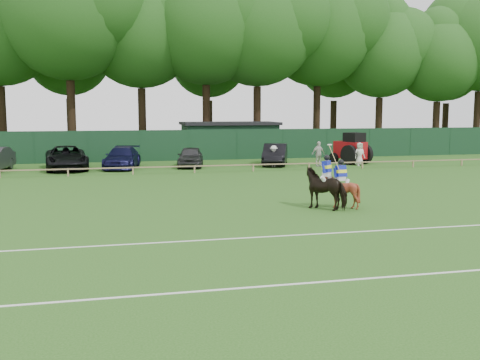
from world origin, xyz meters
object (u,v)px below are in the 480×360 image
object	(u,v)px
hatch_grey	(190,157)
spectator_left	(274,156)
utility_shed	(230,139)
sedan_navy	(122,158)
spectator_mid	(318,154)
suv_black	(66,158)
spectator_right	(360,154)
horse_dark	(326,188)
estate_black	(275,154)
horse_chestnut	(340,191)
tractor	(352,149)

from	to	relation	value
hatch_grey	spectator_left	size ratio (longest dim) A/B	2.79
spectator_left	utility_shed	distance (m)	9.57
hatch_grey	spectator_left	bearing A→B (deg)	-1.37
sedan_navy	hatch_grey	distance (m)	4.86
hatch_grey	spectator_left	world-z (taller)	spectator_left
sedan_navy	spectator_mid	bearing A→B (deg)	3.52
suv_black	spectator_right	size ratio (longest dim) A/B	3.45
horse_dark	spectator_mid	size ratio (longest dim) A/B	1.12
suv_black	utility_shed	xyz separation A→B (m)	(13.33, 8.02, 0.72)
sedan_navy	spectator_left	size ratio (longest dim) A/B	3.36
suv_black	estate_black	xyz separation A→B (m)	(15.03, -0.18, -0.03)
hatch_grey	spectator_right	size ratio (longest dim) A/B	2.52
spectator_left	spectator_right	world-z (taller)	spectator_right
horse_chestnut	spectator_mid	distance (m)	17.46
spectator_mid	utility_shed	size ratio (longest dim) A/B	0.22
spectator_left	utility_shed	bearing A→B (deg)	110.93
spectator_left	spectator_mid	size ratio (longest dim) A/B	0.84
spectator_mid	spectator_right	distance (m)	3.20
estate_black	tractor	xyz separation A→B (m)	(6.00, -0.44, 0.34)
suv_black	estate_black	size ratio (longest dim) A/B	1.23
spectator_mid	utility_shed	bearing A→B (deg)	101.45
hatch_grey	spectator_mid	bearing A→B (deg)	0.65
spectator_left	suv_black	bearing A→B (deg)	-172.03
horse_dark	spectator_mid	bearing A→B (deg)	-154.18
suv_black	horse_chestnut	bearing A→B (deg)	-61.93
horse_dark	utility_shed	size ratio (longest dim) A/B	0.25
spectator_left	estate_black	bearing A→B (deg)	82.37
utility_shed	spectator_left	bearing A→B (deg)	-82.72
hatch_grey	tractor	distance (m)	12.41
spectator_right	utility_shed	world-z (taller)	utility_shed
suv_black	utility_shed	bearing A→B (deg)	25.30
horse_chestnut	tractor	xyz separation A→B (m)	(8.68, 17.83, 0.39)
suv_black	spectator_left	size ratio (longest dim) A/B	3.81
sedan_navy	horse_chestnut	bearing A→B (deg)	-53.98
estate_black	utility_shed	bearing A→B (deg)	122.04
horse_chestnut	tractor	bearing A→B (deg)	-125.33
suv_black	spectator_mid	bearing A→B (deg)	-11.72
estate_black	horse_chestnut	bearing A→B (deg)	-78.03
hatch_grey	spectator_left	distance (m)	6.06
horse_chestnut	spectator_left	distance (m)	17.15
estate_black	spectator_right	size ratio (longest dim) A/B	2.81
spectator_left	spectator_mid	world-z (taller)	spectator_mid
horse_chestnut	estate_black	distance (m)	18.47
spectator_right	spectator_mid	bearing A→B (deg)	170.71
horse_chestnut	spectator_left	xyz separation A→B (m)	(2.19, 17.01, 0.03)
horse_dark	spectator_right	bearing A→B (deg)	-163.51
estate_black	spectator_mid	xyz separation A→B (m)	(2.79, -1.69, 0.13)
spectator_right	spectator_left	bearing A→B (deg)	168.58
horse_chestnut	hatch_grey	world-z (taller)	horse_chestnut
suv_black	hatch_grey	xyz separation A→B (m)	(8.64, -0.07, -0.08)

